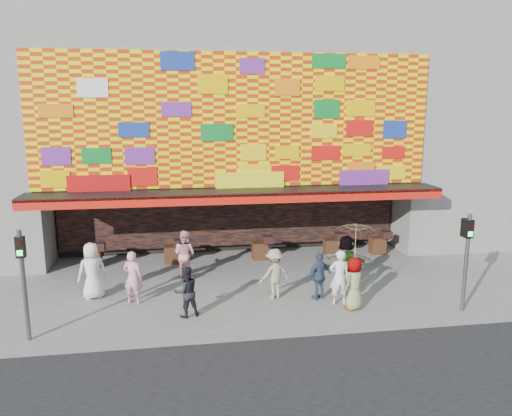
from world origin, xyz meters
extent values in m
plane|color=slate|center=(0.00, 0.00, 0.00)|extent=(90.00, 90.00, 0.00)
cube|color=gray|center=(0.00, 8.00, 6.50)|extent=(15.00, 8.00, 7.00)
cube|color=black|center=(0.00, 9.00, 1.50)|extent=(15.00, 6.00, 3.00)
cube|color=gray|center=(-7.30, 5.00, 1.50)|extent=(0.40, 2.00, 3.00)
cube|color=gray|center=(7.30, 5.00, 1.50)|extent=(0.40, 2.00, 3.00)
cube|color=black|center=(0.00, 3.40, 3.00)|extent=(15.20, 1.60, 0.12)
cube|color=red|center=(0.00, 2.62, 2.85)|extent=(15.20, 0.04, 0.35)
cube|color=#FDEA00|center=(0.00, 3.96, 5.55)|extent=(14.80, 0.08, 4.90)
cube|color=black|center=(0.00, 5.85, 1.55)|extent=(14.00, 0.25, 2.50)
cube|color=gray|center=(13.00, 8.00, 6.00)|extent=(11.00, 8.00, 12.00)
cylinder|color=#59595B|center=(-6.20, -1.50, 1.50)|extent=(0.12, 0.12, 3.00)
cube|color=black|center=(-6.20, -1.50, 2.55)|extent=(0.22, 0.18, 0.55)
cube|color=black|center=(-6.20, -1.59, 2.68)|extent=(0.14, 0.02, 0.14)
cube|color=#19E533|center=(-6.20, -1.59, 2.42)|extent=(0.14, 0.02, 0.14)
cylinder|color=#59595B|center=(6.20, -1.50, 1.50)|extent=(0.12, 0.12, 3.00)
cube|color=black|center=(6.20, -1.50, 2.55)|extent=(0.22, 0.18, 0.55)
cube|color=black|center=(6.20, -1.59, 2.68)|extent=(0.14, 0.02, 0.14)
cube|color=#19E533|center=(6.20, -1.59, 2.42)|extent=(0.14, 0.02, 0.14)
imported|color=white|center=(-4.98, 1.28, 0.92)|extent=(1.05, 0.89, 1.84)
imported|color=pink|center=(-3.67, 0.68, 0.84)|extent=(0.72, 0.59, 1.69)
imported|color=black|center=(-2.04, -0.62, 0.76)|extent=(0.88, 0.77, 1.52)
imported|color=gray|center=(0.78, 0.41, 0.81)|extent=(1.19, 0.91, 1.63)
imported|color=#36455E|center=(2.18, 0.09, 0.77)|extent=(0.98, 0.72, 1.55)
imported|color=gray|center=(3.37, 1.04, 0.91)|extent=(1.73, 1.27, 1.81)
imported|color=gray|center=(2.99, -0.86, 0.81)|extent=(0.95, 0.87, 1.63)
imported|color=silver|center=(2.68, -0.41, 0.88)|extent=(0.69, 0.51, 1.75)
imported|color=pink|center=(-2.02, 2.85, 0.87)|extent=(1.08, 1.04, 1.75)
imported|color=#D0BE83|center=(2.99, -0.86, 2.19)|extent=(1.10, 1.12, 0.99)
cylinder|color=#4C3326|center=(2.99, -0.86, 1.25)|extent=(0.02, 0.02, 1.00)
camera|label=1|loc=(-2.17, -14.52, 6.07)|focal=35.00mm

